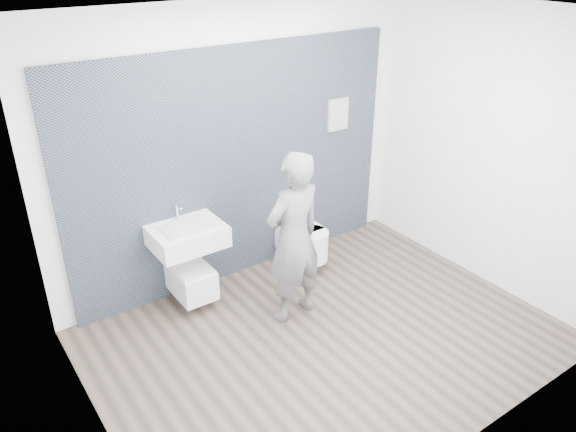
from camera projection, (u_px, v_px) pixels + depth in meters
ground at (326, 338)px, 5.12m from camera, size 4.00×4.00×0.00m
room_shell at (332, 159)px, 4.34m from camera, size 4.00×4.00×4.00m
tile_wall at (243, 268)px, 6.19m from camera, size 3.60×0.06×2.40m
washbasin at (187, 236)px, 5.26m from camera, size 0.67×0.50×0.50m
toilet_square at (191, 278)px, 5.48m from camera, size 0.35×0.50×0.67m
toilet_rounded at (305, 241)px, 6.11m from camera, size 0.37×0.62×0.34m
info_placard at (333, 238)px, 6.80m from camera, size 0.26×0.03×0.35m
visitor at (294, 238)px, 5.08m from camera, size 0.64×0.45×1.66m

